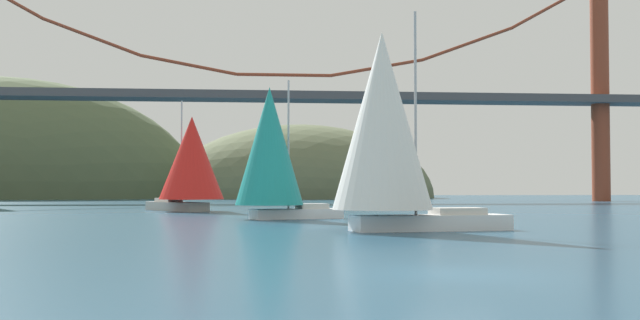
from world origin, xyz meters
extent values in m
plane|color=navy|center=(0.00, 0.00, 0.00)|extent=(360.00, 360.00, 0.00)
ellipsoid|color=#5B6647|center=(5.00, 135.00, 0.00)|extent=(55.16, 44.00, 29.87)
cylinder|color=brown|center=(49.92, 95.00, 17.50)|extent=(2.80, 2.80, 35.00)
cube|color=#47474C|center=(0.00, 95.00, 15.90)|extent=(135.84, 6.00, 1.20)
cylinder|color=brown|center=(-28.53, 95.00, 24.49)|extent=(14.44, 0.50, 5.72)
cylinder|color=brown|center=(-14.26, 95.00, 20.55)|extent=(14.35, 0.50, 3.12)
cylinder|color=brown|center=(0.00, 95.00, 19.23)|extent=(14.26, 0.50, 0.50)
cylinder|color=brown|center=(14.26, 95.00, 20.55)|extent=(14.35, 0.50, 3.12)
cylinder|color=brown|center=(28.53, 95.00, 24.49)|extent=(14.44, 0.50, 5.72)
cylinder|color=brown|center=(42.79, 95.00, 31.06)|extent=(14.50, 0.50, 8.32)
cube|color=white|center=(-1.88, 34.18, 0.35)|extent=(6.76, 3.88, 0.70)
cube|color=beige|center=(-0.77, 34.58, 0.88)|extent=(2.43, 1.99, 0.36)
cylinder|color=#B2B2B7|center=(-2.50, 33.97, 5.26)|extent=(0.14, 0.14, 9.10)
cone|color=teal|center=(-3.85, 33.48, 5.12)|extent=(6.08, 6.08, 8.23)
cube|color=#B7B2A8|center=(-12.03, 52.93, 0.41)|extent=(6.50, 7.94, 0.83)
cube|color=beige|center=(-12.89, 54.14, 1.01)|extent=(2.83, 3.07, 0.36)
cylinder|color=#B2B2B7|center=(-11.55, 52.26, 5.58)|extent=(0.14, 0.14, 9.49)
cone|color=red|center=(-10.49, 50.78, 4.93)|extent=(8.24, 8.24, 7.60)
cube|color=white|center=(4.12, 19.23, 0.40)|extent=(8.56, 3.45, 0.81)
cube|color=beige|center=(5.60, 19.48, 0.99)|extent=(2.89, 2.02, 0.36)
cylinder|color=#B2B2B7|center=(3.30, 19.10, 6.09)|extent=(0.14, 0.14, 10.56)
cone|color=white|center=(1.49, 18.80, 5.67)|extent=(5.90, 5.90, 9.12)
camera|label=1|loc=(-5.28, -19.30, 2.26)|focal=42.54mm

